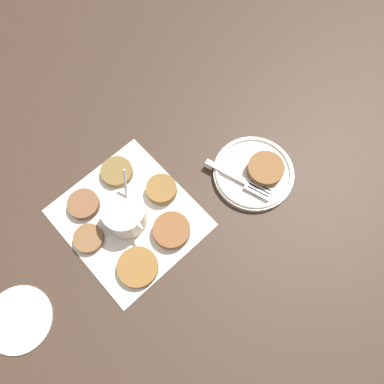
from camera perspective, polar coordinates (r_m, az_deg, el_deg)
name	(u,v)px	position (r m, az deg, el deg)	size (l,w,h in m)	color
ground_plane	(137,211)	(0.78, -8.43, -2.85)	(4.00, 4.00, 0.00)	#38281E
napkin	(128,217)	(0.78, -9.66, -3.75)	(0.29, 0.27, 0.00)	silver
sauce_bowl	(127,216)	(0.75, -9.88, -3.63)	(0.09, 0.09, 0.12)	silver
fritter_0	(117,172)	(0.81, -11.38, 3.04)	(0.07, 0.07, 0.02)	brown
fritter_1	(172,231)	(0.75, -3.13, -5.88)	(0.07, 0.07, 0.02)	brown
fritter_2	(89,239)	(0.77, -15.47, -6.86)	(0.06, 0.06, 0.01)	brown
fritter_3	(138,267)	(0.74, -8.27, -11.28)	(0.08, 0.08, 0.02)	brown
fritter_4	(162,190)	(0.77, -4.65, 0.38)	(0.06, 0.06, 0.02)	brown
fritter_5	(84,204)	(0.79, -16.18, -1.81)	(0.06, 0.06, 0.02)	brown
serving_plate	(253,173)	(0.80, 9.34, 2.91)	(0.17, 0.17, 0.02)	silver
fritter_on_plate	(266,169)	(0.79, 11.15, 3.46)	(0.08, 0.08, 0.02)	brown
fork	(246,182)	(0.78, 8.25, 1.52)	(0.16, 0.05, 0.00)	silver
extra_saucer	(18,319)	(0.80, -24.94, -17.20)	(0.12, 0.12, 0.01)	silver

